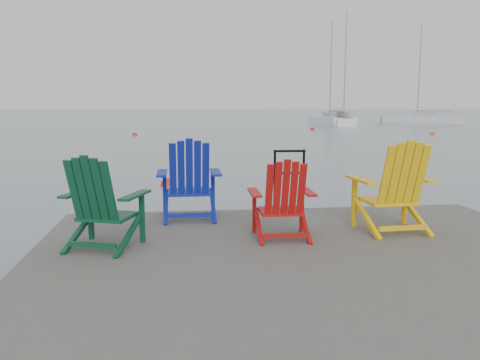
{
  "coord_description": "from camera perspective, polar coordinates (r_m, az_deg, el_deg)",
  "views": [
    {
      "loc": [
        -1.38,
        -4.91,
        2.08
      ],
      "look_at": [
        -0.4,
        3.16,
        0.85
      ],
      "focal_mm": 38.0,
      "sensor_mm": 36.0,
      "label": 1
    }
  ],
  "objects": [
    {
      "name": "chair_green",
      "position": [
        5.71,
        -15.32,
        -2.43
      ],
      "size": [
        0.98,
        0.93,
        1.02
      ],
      "rotation": [
        0.0,
        0.0,
        -0.34
      ],
      "color": "#0B3E25",
      "rests_on": "dock"
    },
    {
      "name": "sailboat_near",
      "position": [
        51.64,
        10.21,
        6.52
      ],
      "size": [
        2.94,
        7.58,
        10.33
      ],
      "rotation": [
        0.0,
        0.0,
        0.14
      ],
      "color": "white",
      "rests_on": "ground"
    },
    {
      "name": "sailboat_mid",
      "position": [
        52.14,
        11.57,
        6.5
      ],
      "size": [
        4.29,
        8.43,
        11.3
      ],
      "rotation": [
        0.0,
        0.0,
        -0.28
      ],
      "color": "white",
      "rests_on": "ground"
    },
    {
      "name": "sailboat_far",
      "position": [
        57.38,
        19.66,
        6.35
      ],
      "size": [
        7.55,
        5.68,
        10.65
      ],
      "rotation": [
        0.0,
        0.0,
        1.02
      ],
      "color": "silver",
      "rests_on": "ground"
    },
    {
      "name": "buoy_d",
      "position": [
        41.68,
        8.14,
        5.63
      ],
      "size": [
        0.37,
        0.37,
        0.37
      ],
      "primitive_type": "sphere",
      "color": "red",
      "rests_on": "ground"
    },
    {
      "name": "buoy_a",
      "position": [
        13.15,
        -8.14,
        -0.6
      ],
      "size": [
        0.37,
        0.37,
        0.37
      ],
      "primitive_type": "sphere",
      "color": "red",
      "rests_on": "ground"
    },
    {
      "name": "buoy_c",
      "position": [
        36.95,
        20.82,
        4.79
      ],
      "size": [
        0.35,
        0.35,
        0.35
      ],
      "primitive_type": "sphere",
      "color": "#E5480D",
      "rests_on": "ground"
    },
    {
      "name": "ground",
      "position": [
        5.51,
        8.4,
        -13.66
      ],
      "size": [
        400.0,
        400.0,
        0.0
      ],
      "primitive_type": "plane",
      "color": "slate",
      "rests_on": "ground"
    },
    {
      "name": "buoy_b",
      "position": [
        34.43,
        -11.73,
        4.93
      ],
      "size": [
        0.35,
        0.35,
        0.35
      ],
      "primitive_type": "sphere",
      "color": "red",
      "rests_on": "ground"
    },
    {
      "name": "handrail",
      "position": [
        7.61,
        5.55,
        0.72
      ],
      "size": [
        0.48,
        0.04,
        0.9
      ],
      "color": "black",
      "rests_on": "dock"
    },
    {
      "name": "chair_red",
      "position": [
        5.94,
        4.8,
        -2.16
      ],
      "size": [
        0.76,
        0.71,
        0.94
      ],
      "rotation": [
        0.0,
        0.0,
        -0.03
      ],
      "color": "#A90E0C",
      "rests_on": "dock"
    },
    {
      "name": "chair_blue",
      "position": [
        6.94,
        -5.72,
        0.06
      ],
      "size": [
        0.87,
        0.81,
        1.1
      ],
      "rotation": [
        0.0,
        0.0,
        -0.0
      ],
      "color": "#0D1C90",
      "rests_on": "dock"
    },
    {
      "name": "chair_yellow",
      "position": [
        6.49,
        16.93,
        -0.73
      ],
      "size": [
        0.94,
        0.88,
        1.13
      ],
      "rotation": [
        0.0,
        0.0,
        0.07
      ],
      "color": "yellow",
      "rests_on": "dock"
    },
    {
      "name": "dock",
      "position": [
        5.39,
        8.49,
        -10.24
      ],
      "size": [
        6.0,
        5.0,
        1.4
      ],
      "color": "#302D2B",
      "rests_on": "ground"
    }
  ]
}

